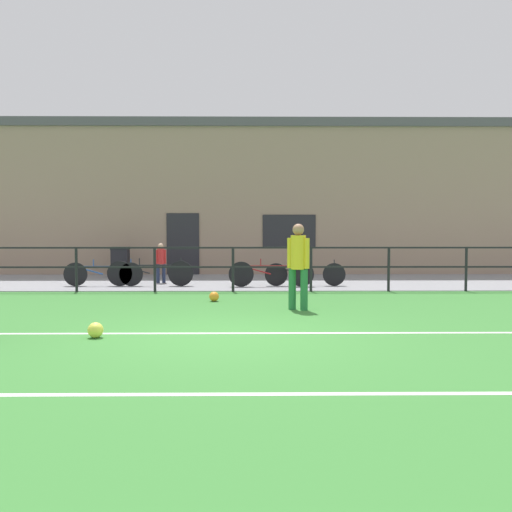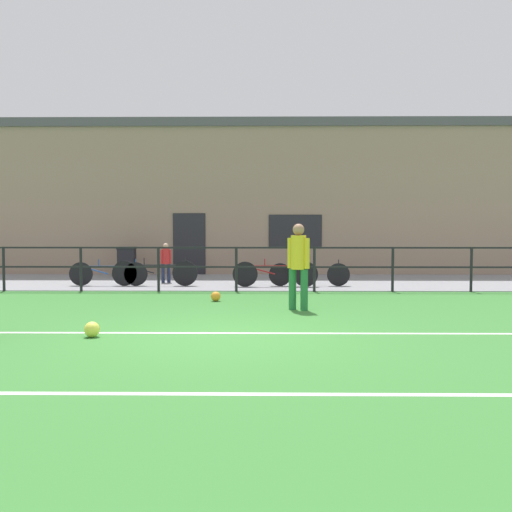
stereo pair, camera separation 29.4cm
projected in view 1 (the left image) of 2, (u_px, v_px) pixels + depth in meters
The scene contains 15 objects.
ground at pixel (223, 337), 9.18m from camera, with size 60.00×44.00×0.04m, color #387A33.
field_line_touchline at pixel (223, 333), 9.37m from camera, with size 36.00×0.11×0.00m, color white.
field_line_hash at pixel (209, 394), 6.01m from camera, with size 36.00×0.11×0.00m, color white.
pavement_strip at pixel (235, 282), 17.66m from camera, with size 48.00×5.00×0.02m, color gray.
perimeter_fence at pixel (233, 263), 15.12m from camera, with size 36.07×0.07×1.15m.
clubhouse_facade at pixel (238, 198), 21.21m from camera, with size 28.00×2.56×5.33m.
player_striker at pixel (298, 261), 11.89m from camera, with size 0.43×0.30×1.74m.
soccer_ball_match at pixel (96, 330), 8.99m from camera, with size 0.24×0.24×0.24m, color #E5E04C.
soccer_ball_spare at pixel (214, 297), 13.24m from camera, with size 0.22×0.22×0.22m, color orange.
spectator_child at pixel (161, 260), 17.20m from camera, with size 0.30×0.20×1.15m.
bicycle_parked_0 at pixel (103, 274), 16.30m from camera, with size 2.18×0.04×0.75m.
bicycle_parked_1 at pixel (271, 274), 16.15m from camera, with size 2.34×0.04×0.78m.
bicycle_parked_2 at pixel (305, 274), 16.37m from camera, with size 2.24×0.04×0.73m.
bicycle_parked_4 at pixel (150, 273), 16.31m from camera, with size 2.38×0.04×0.78m.
trash_bin_0 at pixel (120, 262), 19.14m from camera, with size 0.56×0.48×0.97m.
Camera 1 is at (0.41, -9.10, 1.73)m, focal length 41.52 mm.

